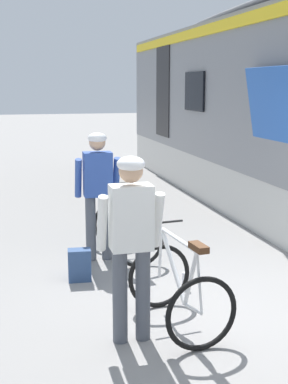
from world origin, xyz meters
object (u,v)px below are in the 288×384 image
Objects in this scene: cyclist_near_in_white at (131,233)px; bicycle_far_teal at (127,228)px; bicycle_near_white at (179,289)px; backpack_on_platform at (80,265)px; cyclist_far_in_blue at (98,185)px; water_bottle_near_the_bikes at (185,281)px.

cyclist_near_in_white is 2.59m from bicycle_far_teal.
bicycle_near_white and bicycle_far_teal have the same top height.
cyclist_near_in_white is at bearing -101.71° from bicycle_far_teal.
bicycle_near_white is 1.00× the size of bicycle_far_teal.
backpack_on_platform is (-0.27, 1.67, -0.85)m from cyclist_near_in_white.
bicycle_near_white is (0.42, -2.27, -0.65)m from cyclist_far_in_blue.
water_bottle_near_the_bikes is (1.17, -0.59, -0.10)m from backpack_on_platform.
cyclist_near_in_white is 4.40× the size of backpack_on_platform.
water_bottle_near_the_bikes is (0.39, 0.94, -0.30)m from bicycle_near_white.
bicycle_near_white is 1.06m from water_bottle_near_the_bikes.
backpack_on_platform is 1.95× the size of water_bottle_near_the_bikes.
backpack_on_platform is (-0.79, 1.52, -0.20)m from bicycle_near_white.
bicycle_far_teal is at bearing 78.29° from cyclist_near_in_white.
bicycle_far_teal is at bearing 90.15° from bicycle_near_white.
bicycle_near_white is at bearing -79.59° from cyclist_far_in_blue.
bicycle_far_teal is 5.54× the size of water_bottle_near_the_bikes.
cyclist_near_in_white is 8.59× the size of water_bottle_near_the_bikes.
backpack_on_platform is at bearing -116.39° from cyclist_far_in_blue.
cyclist_near_in_white reaches higher than bicycle_far_teal.
water_bottle_near_the_bikes is at bearing -74.15° from bicycle_far_teal.
bicycle_far_teal is 2.84× the size of backpack_on_platform.
cyclist_far_in_blue is 2.40m from bicycle_near_white.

